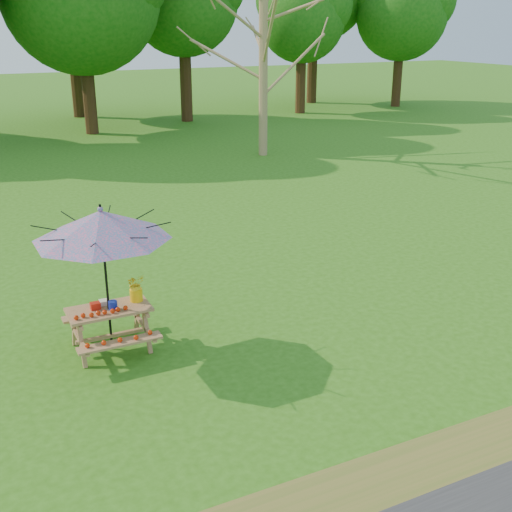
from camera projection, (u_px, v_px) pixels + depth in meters
name	position (u px, v px, depth m)	size (l,w,h in m)	color
picnic_table	(111.00, 329.00, 9.53)	(1.20, 1.32, 0.67)	olive
patio_umbrella	(102.00, 225.00, 8.97)	(2.59, 2.59, 2.25)	black
produce_bins	(105.00, 305.00, 9.40)	(0.36, 0.36, 0.13)	#B41E0E
tomatoes_row	(101.00, 313.00, 9.18)	(0.77, 0.13, 0.07)	red
flower_bucket	(136.00, 287.00, 9.59)	(0.31, 0.28, 0.42)	yellow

